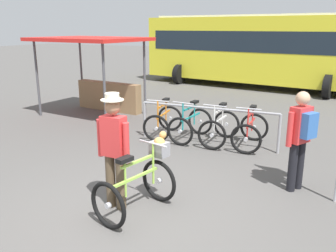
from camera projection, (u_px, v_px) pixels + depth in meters
The scene contains 11 objects.
ground_plane at pixel (125, 213), 5.19m from camera, with size 80.00×80.00×0.00m, color #514F4C.
bike_rack_rail at pixel (207, 116), 8.06m from camera, with size 3.21×0.23×0.88m.
racked_bike_orange at pixel (163, 122), 8.73m from camera, with size 0.80×1.19×0.98m.
racked_bike_teal at pixel (191, 125), 8.47m from camera, with size 0.75×1.13×0.97m.
racked_bike_white at pixel (219, 128), 8.20m from camera, with size 0.67×1.12×0.98m.
racked_bike_red at pixel (250, 131), 7.94m from camera, with size 0.72×1.13×0.97m.
featured_bicycle at pixel (141, 179), 5.15m from camera, with size 0.89×1.25×1.09m.
person_with_featured_bike at pixel (114, 147), 5.11m from camera, with size 0.53×0.32×1.72m.
pedestrian_with_backpack at pixel (300, 135), 5.69m from camera, with size 0.43×0.47×1.64m.
bus_distant at pixel (258, 47), 15.69m from camera, with size 10.25×4.30×3.08m.
market_stall at pixel (99, 68), 10.88m from camera, with size 3.31×2.59×2.30m.
Camera 1 is at (2.61, -3.92, 2.60)m, focal length 38.42 mm.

